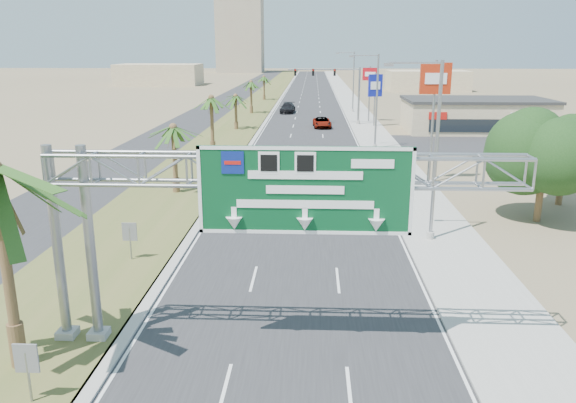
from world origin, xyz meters
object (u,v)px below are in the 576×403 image
(car_far, at_px, (288,108))
(pole_sign_red_far, at_px, (370,78))
(car_right_lane, at_px, (322,123))
(pole_sign_red_near, at_px, (435,87))
(sign_gantry, at_px, (260,186))
(store_building, at_px, (476,116))
(car_mid_lane, at_px, (321,162))
(pole_sign_blue, at_px, (375,87))
(signal_mast, at_px, (345,90))
(car_left_lane, at_px, (281,155))

(car_far, relative_size, pole_sign_red_far, 0.70)
(car_right_lane, xyz_separation_m, pole_sign_red_near, (8.21, -32.35, 7.00))
(sign_gantry, xyz_separation_m, store_building, (23.06, 56.07, -4.06))
(car_mid_lane, xyz_separation_m, pole_sign_blue, (7.73, 28.79, 4.68))
(sign_gantry, distance_m, car_mid_lane, 31.81)
(pole_sign_red_near, xyz_separation_m, pole_sign_blue, (-0.98, 33.70, -2.32))
(signal_mast, relative_size, car_left_lane, 2.60)
(sign_gantry, xyz_separation_m, pole_sign_red_near, (11.27, 26.35, 1.64))
(signal_mast, relative_size, car_right_lane, 2.03)
(pole_sign_red_far, bearing_deg, pole_sign_red_near, -88.22)
(car_right_lane, height_order, pole_sign_blue, pole_sign_blue)
(car_right_lane, height_order, pole_sign_red_far, pole_sign_red_far)
(car_mid_lane, relative_size, pole_sign_red_far, 0.53)
(car_left_lane, relative_size, pole_sign_red_far, 0.49)
(car_far, xyz_separation_m, pole_sign_blue, (12.76, -16.57, 4.55))
(signal_mast, distance_m, pole_sign_red_near, 36.17)
(store_building, xyz_separation_m, car_right_lane, (-20.00, 2.62, -1.30))
(car_left_lane, distance_m, pole_sign_red_near, 16.56)
(store_building, bearing_deg, car_left_lane, -138.55)
(car_left_lane, height_order, car_mid_lane, car_mid_lane)
(car_left_lane, distance_m, pole_sign_blue, 28.30)
(signal_mast, bearing_deg, pole_sign_red_far, 41.13)
(sign_gantry, relative_size, pole_sign_blue, 2.28)
(signal_mast, height_order, car_left_lane, signal_mast)
(sign_gantry, bearing_deg, signal_mast, 84.26)
(car_mid_lane, distance_m, pole_sign_red_far, 35.40)
(car_left_lane, distance_m, car_right_lane, 24.45)
(store_building, relative_size, pole_sign_blue, 2.45)
(car_left_lane, xyz_separation_m, car_mid_lane, (3.79, -3.38, 0.02))
(store_building, height_order, car_right_lane, store_building)
(pole_sign_blue, bearing_deg, pole_sign_red_far, 92.45)
(car_left_lane, xyz_separation_m, car_right_lane, (4.29, 24.07, 0.03))
(car_left_lane, relative_size, car_far, 0.70)
(store_building, height_order, pole_sign_red_near, pole_sign_red_near)
(car_right_lane, distance_m, car_far, 18.75)
(car_right_lane, height_order, pole_sign_red_near, pole_sign_red_near)
(car_left_lane, bearing_deg, sign_gantry, -80.45)
(car_left_lane, xyz_separation_m, pole_sign_red_far, (11.29, 30.76, 5.65))
(car_mid_lane, bearing_deg, pole_sign_red_far, 75.15)
(pole_sign_red_far, bearing_deg, car_left_lane, -110.15)
(car_right_lane, distance_m, pole_sign_blue, 8.71)
(pole_sign_red_near, distance_m, pole_sign_blue, 33.79)
(sign_gantry, relative_size, car_far, 2.97)
(signal_mast, xyz_separation_m, car_right_lane, (-3.17, -3.35, -4.15))
(sign_gantry, height_order, car_right_lane, sign_gantry)
(store_building, relative_size, car_left_lane, 4.56)
(store_building, height_order, pole_sign_red_far, pole_sign_red_far)
(sign_gantry, bearing_deg, car_left_lane, 92.03)
(car_far, relative_size, pole_sign_red_near, 0.58)
(pole_sign_red_near, bearing_deg, sign_gantry, -113.17)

